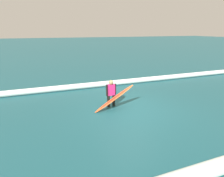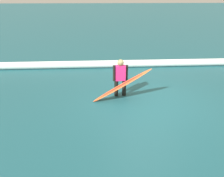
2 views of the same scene
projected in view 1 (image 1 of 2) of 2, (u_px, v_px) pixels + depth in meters
ground_plane at (132, 108)px, 8.99m from camera, size 171.34×171.34×0.00m
surfer at (111, 92)px, 8.97m from camera, size 0.52×0.22×1.32m
surfboard at (114, 98)px, 8.69m from camera, size 2.00×0.41×1.11m
wave_crest_foreground at (130, 81)px, 12.98m from camera, size 19.06×0.49×0.35m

